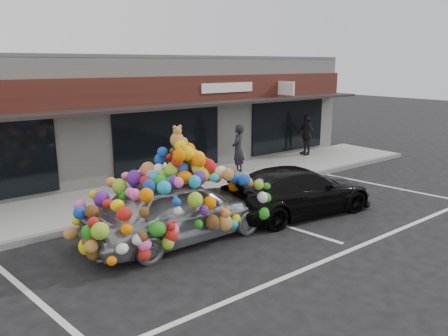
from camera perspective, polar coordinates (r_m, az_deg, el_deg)
ground at (r=9.88m, az=-5.50°, el=-10.64°), size 90.00×90.00×0.00m
shop_building at (r=16.88m, az=-21.41°, el=6.24°), size 24.00×7.20×4.31m
sidewalk at (r=13.19m, az=-14.95°, el=-4.41°), size 26.00×3.00×0.15m
kerb at (r=11.89m, az=-12.06°, el=-6.23°), size 26.00×0.18×0.16m
parking_stripe_left at (r=8.96m, az=-24.36°, el=-14.51°), size 0.73×4.37×0.01m
parking_stripe_mid at (r=11.63m, az=5.73°, el=-6.81°), size 0.73×4.37×0.01m
parking_stripe_right at (r=15.69m, az=20.18°, el=-2.20°), size 0.73×4.37×0.01m
lane_line at (r=9.53m, az=12.77°, el=-11.84°), size 14.00×0.12×0.01m
toy_car at (r=10.15m, az=-5.94°, el=-4.34°), size 3.19×4.70×2.74m
black_sedan at (r=12.09m, az=9.59°, el=-2.93°), size 2.41×4.68×1.30m
pedestrian_a at (r=15.72m, az=1.86°, el=2.50°), size 0.76×0.69×1.75m
pedestrian_c at (r=19.25m, az=10.69°, el=4.27°), size 1.07×0.61×1.73m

